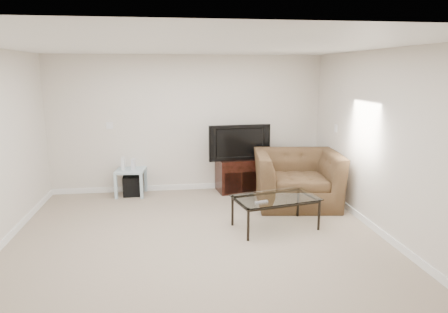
{
  "coord_description": "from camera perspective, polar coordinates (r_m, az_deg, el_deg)",
  "views": [
    {
      "loc": [
        -0.33,
        -4.84,
        2.21
      ],
      "look_at": [
        0.5,
        1.2,
        0.9
      ],
      "focal_mm": 32.0,
      "sensor_mm": 36.0,
      "label": 1
    }
  ],
  "objects": [
    {
      "name": "floor",
      "position": [
        5.33,
        -3.66,
        -12.38
      ],
      "size": [
        5.0,
        5.0,
        0.0
      ],
      "primitive_type": "plane",
      "color": "tan",
      "rests_on": "ground"
    },
    {
      "name": "ceiling",
      "position": [
        4.86,
        -4.07,
        15.51
      ],
      "size": [
        5.0,
        5.0,
        0.0
      ],
      "primitive_type": "plane",
      "color": "white",
      "rests_on": "ground"
    },
    {
      "name": "wall_back",
      "position": [
        7.41,
        -5.22,
        4.63
      ],
      "size": [
        5.0,
        0.02,
        2.5
      ],
      "primitive_type": "cube",
      "color": "silver",
      "rests_on": "ground"
    },
    {
      "name": "wall_right",
      "position": [
        5.69,
        22.15,
        1.5
      ],
      "size": [
        0.02,
        5.0,
        2.5
      ],
      "primitive_type": "cube",
      "color": "silver",
      "rests_on": "ground"
    },
    {
      "name": "plate_back",
      "position": [
        7.47,
        -16.03,
        4.27
      ],
      "size": [
        0.12,
        0.02,
        0.12
      ],
      "primitive_type": "cube",
      "color": "white",
      "rests_on": "wall_back"
    },
    {
      "name": "plate_right_switch",
      "position": [
        7.1,
        15.69,
        3.9
      ],
      "size": [
        0.02,
        0.09,
        0.13
      ],
      "primitive_type": "cube",
      "color": "white",
      "rests_on": "wall_right"
    },
    {
      "name": "plate_right_outlet",
      "position": [
        7.02,
        16.22,
        -4.16
      ],
      "size": [
        0.02,
        0.08,
        0.12
      ],
      "primitive_type": "cube",
      "color": "white",
      "rests_on": "wall_right"
    },
    {
      "name": "tv_stand",
      "position": [
        7.47,
        1.92,
        -2.62
      ],
      "size": [
        0.8,
        0.61,
        0.62
      ],
      "primitive_type": null,
      "rotation": [
        0.0,
        0.0,
        0.14
      ],
      "color": "black",
      "rests_on": "floor"
    },
    {
      "name": "dvd_player",
      "position": [
        7.39,
        2.02,
        -1.16
      ],
      "size": [
        0.43,
        0.33,
        0.05
      ],
      "primitive_type": "cube",
      "rotation": [
        0.0,
        0.0,
        0.14
      ],
      "color": "black",
      "rests_on": "tv_stand"
    },
    {
      "name": "television",
      "position": [
        7.31,
        2.03,
        2.13
      ],
      "size": [
        1.07,
        0.3,
        0.65
      ],
      "primitive_type": "imported",
      "rotation": [
        0.0,
        0.0,
        0.08
      ],
      "color": "black",
      "rests_on": "tv_stand"
    },
    {
      "name": "side_table",
      "position": [
        7.43,
        -13.12,
        -3.59
      ],
      "size": [
        0.55,
        0.55,
        0.48
      ],
      "primitive_type": null,
      "rotation": [
        0.0,
        0.0,
        -0.11
      ],
      "color": "silver",
      "rests_on": "floor"
    },
    {
      "name": "subwoofer",
      "position": [
        7.46,
        -12.84,
        -4.06
      ],
      "size": [
        0.37,
        0.37,
        0.35
      ],
      "primitive_type": "cube",
      "rotation": [
        0.0,
        0.0,
        0.04
      ],
      "color": "black",
      "rests_on": "floor"
    },
    {
      "name": "game_console",
      "position": [
        7.35,
        -14.2,
        -0.99
      ],
      "size": [
        0.05,
        0.16,
        0.22
      ],
      "primitive_type": "cube",
      "rotation": [
        0.0,
        0.0,
        -0.03
      ],
      "color": "white",
      "rests_on": "side_table"
    },
    {
      "name": "game_case",
      "position": [
        7.31,
        -12.81,
        -1.11
      ],
      "size": [
        0.07,
        0.15,
        0.19
      ],
      "primitive_type": "cube",
      "rotation": [
        0.0,
        0.0,
        -0.15
      ],
      "color": "silver",
      "rests_on": "side_table"
    },
    {
      "name": "recliner",
      "position": [
        6.78,
        10.42,
        -1.83
      ],
      "size": [
        1.48,
        1.06,
        1.2
      ],
      "primitive_type": "imported",
      "rotation": [
        0.0,
        0.0,
        -0.13
      ],
      "color": "#543621",
      "rests_on": "floor"
    },
    {
      "name": "coffee_table",
      "position": [
        5.81,
        7.32,
        -7.93
      ],
      "size": [
        1.28,
        0.89,
        0.46
      ],
      "primitive_type": null,
      "rotation": [
        0.0,
        0.0,
        0.21
      ],
      "color": "black",
      "rests_on": "floor"
    },
    {
      "name": "remote",
      "position": [
        5.48,
        5.36,
        -6.47
      ],
      "size": [
        0.19,
        0.1,
        0.02
      ],
      "primitive_type": "cube",
      "rotation": [
        0.0,
        0.0,
        0.28
      ],
      "color": "#B2B2B7",
      "rests_on": "coffee_table"
    }
  ]
}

